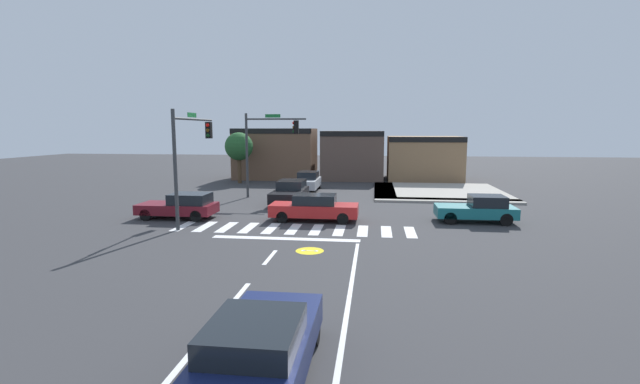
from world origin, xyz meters
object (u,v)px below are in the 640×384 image
object	(u,v)px
car_black	(290,192)
car_red	(314,208)
car_silver	(308,181)
car_teal	(478,209)
traffic_signal_southwest	(191,146)
car_navy	(260,347)
car_maroon	(181,206)
roadside_tree	(239,147)
traffic_signal_northwest	(268,140)

from	to	relation	value
car_black	car_red	bearing A→B (deg)	23.86
car_silver	car_teal	world-z (taller)	car_silver
car_teal	traffic_signal_southwest	bearing A→B (deg)	6.95
car_navy	car_maroon	bearing A→B (deg)	29.07
car_teal	roadside_tree	world-z (taller)	roadside_tree
traffic_signal_northwest	car_navy	xyz separation A→B (m)	(5.50, -23.40, -3.47)
traffic_signal_northwest	car_red	bearing A→B (deg)	-60.25
car_teal	roadside_tree	size ratio (longest dim) A/B	0.88
roadside_tree	car_navy	bearing A→B (deg)	-72.10
car_navy	car_red	xyz separation A→B (m)	(-1.06, 15.62, 0.01)
traffic_signal_southwest	car_maroon	size ratio (longest dim) A/B	1.40
car_navy	car_teal	distance (m)	18.06
car_silver	car_teal	xyz separation A→B (m)	(10.93, -11.24, -0.05)
car_black	car_maroon	distance (m)	7.60
traffic_signal_northwest	car_red	size ratio (longest dim) A/B	1.28
car_silver	car_red	distance (m)	12.14
car_silver	car_black	distance (m)	6.60
traffic_signal_northwest	car_black	size ratio (longest dim) A/B	1.33
car_maroon	car_red	world-z (taller)	car_red
traffic_signal_northwest	car_maroon	size ratio (longest dim) A/B	1.44
car_navy	traffic_signal_southwest	bearing A→B (deg)	27.22
car_black	car_navy	distance (m)	21.26
car_silver	roadside_tree	xyz separation A→B (m)	(-7.09, 4.38, 2.59)
traffic_signal_northwest	car_teal	xyz separation A→B (m)	(13.20, -7.07, -3.47)
car_teal	car_red	world-z (taller)	car_teal
car_black	car_red	size ratio (longest dim) A/B	0.96
traffic_signal_southwest	car_navy	bearing A→B (deg)	-152.78
traffic_signal_southwest	roadside_tree	bearing A→B (deg)	9.32
car_black	car_maroon	world-z (taller)	car_black
car_teal	car_red	xyz separation A→B (m)	(-8.76, -0.71, 0.01)
car_navy	car_teal	size ratio (longest dim) A/B	1.11
car_navy	car_red	world-z (taller)	car_red
car_navy	car_red	size ratio (longest dim) A/B	0.96
car_silver	car_red	bearing A→B (deg)	10.29
roadside_tree	car_maroon	bearing A→B (deg)	-83.86
car_maroon	car_red	distance (m)	7.48
roadside_tree	car_teal	bearing A→B (deg)	-40.91
traffic_signal_northwest	car_teal	distance (m)	15.37
traffic_signal_southwest	roadside_tree	world-z (taller)	traffic_signal_southwest
car_black	traffic_signal_northwest	bearing A→B (deg)	-139.39
traffic_signal_southwest	car_maroon	xyz separation A→B (m)	(-1.08, 0.87, -3.37)
car_maroon	roadside_tree	world-z (taller)	roadside_tree
traffic_signal_southwest	car_black	distance (m)	8.32
car_red	car_maroon	bearing A→B (deg)	2.05
car_maroon	car_teal	bearing A→B (deg)	-176.56
traffic_signal_northwest	car_black	world-z (taller)	traffic_signal_northwest
traffic_signal_northwest	traffic_signal_southwest	bearing A→B (deg)	-102.33
car_black	car_maroon	xyz separation A→B (m)	(-5.11, -5.62, -0.07)
car_navy	roadside_tree	bearing A→B (deg)	17.90
car_black	roadside_tree	world-z (taller)	roadside_tree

